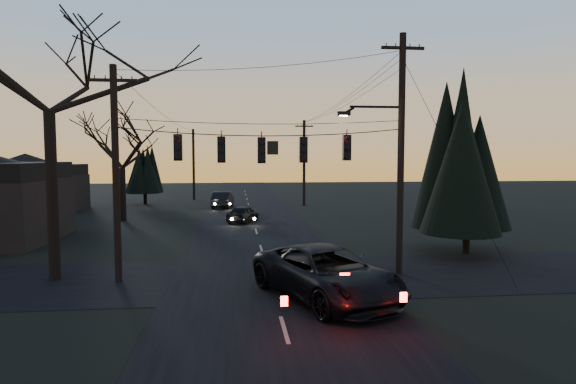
{
  "coord_description": "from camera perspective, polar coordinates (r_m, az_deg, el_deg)",
  "views": [
    {
      "loc": [
        -1.39,
        -9.4,
        5.01
      ],
      "look_at": [
        0.68,
        9.18,
        3.59
      ],
      "focal_mm": 30.0,
      "sensor_mm": 36.0,
      "label": 1
    }
  ],
  "objects": [
    {
      "name": "cross_road",
      "position": [
        20.08,
        -2.22,
        -10.07
      ],
      "size": [
        60.0,
        7.0,
        0.02
      ],
      "primitive_type": "cube",
      "color": "black",
      "rests_on": "ground"
    },
    {
      "name": "main_road",
      "position": [
        29.85,
        -3.61,
        -5.3
      ],
      "size": [
        8.0,
        120.0,
        0.02
      ],
      "primitive_type": "cube",
      "color": "black",
      "rests_on": "ground"
    },
    {
      "name": "sedan_oncoming_a",
      "position": [
        36.14,
        -5.38,
        -2.61
      ],
      "size": [
        2.75,
        4.07,
        1.29
      ],
      "primitive_type": "imported",
      "rotation": [
        0.0,
        0.0,
        2.78
      ],
      "color": "black",
      "rests_on": "ground"
    },
    {
      "name": "utility_pole_left",
      "position": [
        20.56,
        -19.42,
        -10.0
      ],
      "size": [
        1.8,
        0.3,
        8.5
      ],
      "primitive_type": null,
      "color": "black",
      "rests_on": "ground"
    },
    {
      "name": "utility_pole_right",
      "position": [
        21.19,
        12.99,
        -9.44
      ],
      "size": [
        5.0,
        0.3,
        10.0
      ],
      "primitive_type": null,
      "color": "black",
      "rests_on": "ground"
    },
    {
      "name": "house_left_far",
      "position": [
        49.13,
        -28.61,
        1.01
      ],
      "size": [
        9.0,
        7.0,
        5.2
      ],
      "color": "black",
      "rests_on": "ground"
    },
    {
      "name": "bare_tree_dist",
      "position": [
        38.69,
        -19.1,
        5.09
      ],
      "size": [
        6.84,
        6.84,
        8.12
      ],
      "color": "black",
      "rests_on": "ground"
    },
    {
      "name": "evergreen_dist",
      "position": [
        51.49,
        -16.63,
        2.31
      ],
      "size": [
        3.23,
        3.23,
        5.51
      ],
      "color": "black",
      "rests_on": "ground"
    },
    {
      "name": "suv_near",
      "position": [
        16.99,
        4.57,
        -9.65
      ],
      "size": [
        5.26,
        7.13,
        1.8
      ],
      "primitive_type": "imported",
      "rotation": [
        0.0,
        0.0,
        0.4
      ],
      "color": "black",
      "rests_on": "ground"
    },
    {
      "name": "utility_pole_far_l",
      "position": [
        55.82,
        -11.07,
        -0.88
      ],
      "size": [
        0.3,
        0.3,
        8.0
      ],
      "primitive_type": null,
      "color": "black",
      "rests_on": "ground"
    },
    {
      "name": "span_signal_assembly",
      "position": [
        19.44,
        -2.98,
        5.14
      ],
      "size": [
        11.5,
        0.44,
        1.55
      ],
      "color": "black",
      "rests_on": "ground"
    },
    {
      "name": "utility_pole_far_r",
      "position": [
        48.16,
        1.91,
        -1.63
      ],
      "size": [
        1.8,
        0.3,
        8.5
      ],
      "primitive_type": null,
      "color": "black",
      "rests_on": "ground"
    },
    {
      "name": "evergreen_right",
      "position": [
        26.08,
        20.6,
        3.72
      ],
      "size": [
        4.08,
        4.08,
        8.51
      ],
      "color": "black",
      "rests_on": "ground"
    },
    {
      "name": "bare_tree_left",
      "position": [
        21.67,
        -26.7,
        15.54
      ],
      "size": [
        10.24,
        10.24,
        13.42
      ],
      "color": "black",
      "rests_on": "ground"
    },
    {
      "name": "sedan_oncoming_b",
      "position": [
        46.62,
        -7.72,
        -0.91
      ],
      "size": [
        2.15,
        4.8,
        1.53
      ],
      "primitive_type": "imported",
      "rotation": [
        0.0,
        0.0,
        3.02
      ],
      "color": "black",
      "rests_on": "ground"
    }
  ]
}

